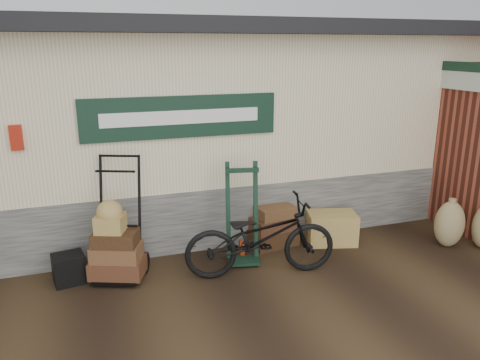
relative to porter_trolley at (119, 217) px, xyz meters
name	(u,v)px	position (x,y,z in m)	size (l,w,h in m)	color
ground	(227,281)	(1.22, -0.63, -0.79)	(80.00, 80.00, 0.00)	black
station_building	(178,121)	(1.21, 2.11, 0.83)	(14.40, 4.10, 3.20)	#4C4C47
brick_outbuilding	(465,139)	(5.91, 0.56, 0.52)	(1.71, 4.51, 2.62)	maroon
porter_trolley	(119,217)	(0.00, 0.00, 0.00)	(0.79, 0.59, 1.57)	black
green_barrow	(242,213)	(1.61, -0.10, -0.11)	(0.49, 0.42, 1.36)	black
suitcase_stack	(273,225)	(2.20, 0.22, -0.48)	(0.69, 0.43, 0.61)	#341D10
wicker_hamper	(331,228)	(3.06, 0.02, -0.56)	(0.71, 0.46, 0.46)	olive
black_trunk	(69,269)	(-0.65, -0.02, -0.60)	(0.37, 0.32, 0.37)	black
bicycle	(261,233)	(1.69, -0.59, -0.22)	(1.94, 0.68, 1.13)	black
burlap_sack_left	(449,224)	(4.61, -0.66, -0.44)	(0.43, 0.36, 0.69)	olive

